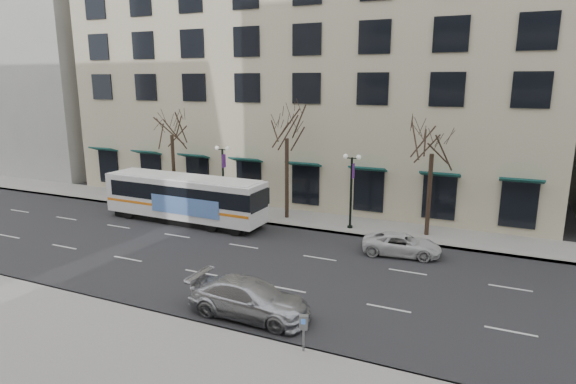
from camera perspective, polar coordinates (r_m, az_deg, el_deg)
The scene contains 13 objects.
ground at distance 28.07m, azimuth -7.60°, elevation -7.82°, with size 160.00×160.00×0.00m, color black.
sidewalk_far at distance 33.95m, azimuth 7.74°, elevation -3.96°, with size 80.00×4.00×0.15m, color gray.
building_hotel at distance 46.12m, azimuth 3.97°, elevation 15.59°, with size 40.00×20.00×24.00m, color beige.
building_far_upblock at distance 67.71m, azimuth -27.11°, elevation 15.13°, with size 28.00×20.00×28.00m, color #999993.
tree_far_left at distance 39.34m, azimuth -13.68°, elevation 7.96°, with size 3.60×3.60×8.34m.
tree_far_mid at distance 34.15m, azimuth -0.14°, elevation 7.96°, with size 3.60×3.60×8.55m.
tree_far_right at distance 31.47m, azimuth 16.80°, elevation 6.08°, with size 3.60×3.60×8.06m.
lamp_post_left at distance 36.52m, azimuth -7.69°, elevation 1.89°, with size 1.22×0.45×5.21m.
lamp_post_right at distance 32.48m, azimuth 7.50°, elevation 0.49°, with size 1.22×0.45×5.21m.
city_bus at distance 35.08m, azimuth -12.08°, elevation -0.62°, with size 12.39×3.03×3.34m.
silver_car at distance 21.30m, azimuth -4.58°, elevation -12.45°, with size 2.23×5.49×1.59m, color #B2B3BA.
white_pickup at distance 28.99m, azimuth 13.32°, elevation -6.07°, with size 2.08×4.50×1.25m, color silver.
pay_station at distance 18.33m, azimuth 1.86°, elevation -15.51°, with size 0.34×0.26×1.44m.
Camera 1 is at (13.97, -22.22, 9.96)m, focal length 30.00 mm.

